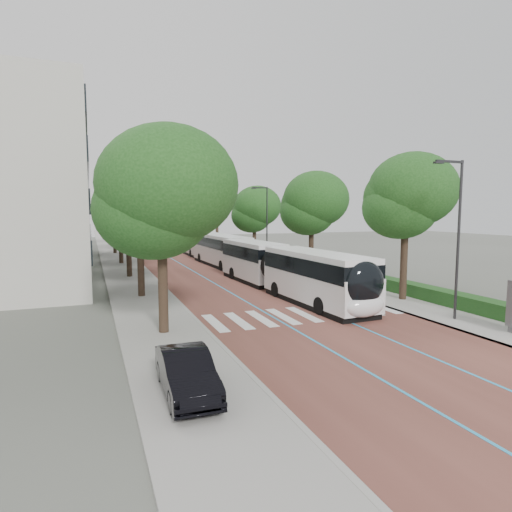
{
  "coord_description": "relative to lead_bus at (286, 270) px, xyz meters",
  "views": [
    {
      "loc": [
        -10.48,
        -19.32,
        5.61
      ],
      "look_at": [
        0.59,
        9.19,
        2.4
      ],
      "focal_mm": 30.0,
      "sensor_mm": 36.0,
      "label": 1
    }
  ],
  "objects": [
    {
      "name": "ground",
      "position": [
        -1.87,
        -6.77,
        -1.63
      ],
      "size": [
        160.0,
        160.0,
        0.0
      ],
      "primitive_type": "plane",
      "color": "#51544C",
      "rests_on": "ground"
    },
    {
      "name": "road",
      "position": [
        -1.87,
        33.23,
        -1.62
      ],
      "size": [
        11.0,
        140.0,
        0.02
      ],
      "primitive_type": "cube",
      "color": "brown",
      "rests_on": "ground"
    },
    {
      "name": "sidewalk_left",
      "position": [
        -9.37,
        33.23,
        -1.57
      ],
      "size": [
        4.0,
        140.0,
        0.12
      ],
      "primitive_type": "cube",
      "color": "gray",
      "rests_on": "ground"
    },
    {
      "name": "sidewalk_right",
      "position": [
        5.63,
        33.23,
        -1.57
      ],
      "size": [
        4.0,
        140.0,
        0.12
      ],
      "primitive_type": "cube",
      "color": "gray",
      "rests_on": "ground"
    },
    {
      "name": "kerb_left",
      "position": [
        -7.47,
        33.23,
        -1.57
      ],
      "size": [
        0.2,
        140.0,
        0.14
      ],
      "primitive_type": "cube",
      "color": "gray",
      "rests_on": "ground"
    },
    {
      "name": "kerb_right",
      "position": [
        3.73,
        33.23,
        -1.57
      ],
      "size": [
        0.2,
        140.0,
        0.14
      ],
      "primitive_type": "cube",
      "color": "gray",
      "rests_on": "ground"
    },
    {
      "name": "zebra_crossing",
      "position": [
        -1.67,
        -5.77,
        -1.6
      ],
      "size": [
        10.55,
        3.6,
        0.01
      ],
      "color": "silver",
      "rests_on": "ground"
    },
    {
      "name": "lane_line_left",
      "position": [
        -3.47,
        33.23,
        -1.6
      ],
      "size": [
        0.12,
        126.0,
        0.01
      ],
      "primitive_type": "cube",
      "color": "#299AD1",
      "rests_on": "road"
    },
    {
      "name": "lane_line_right",
      "position": [
        -0.27,
        33.23,
        -1.6
      ],
      "size": [
        0.12,
        126.0,
        0.01
      ],
      "primitive_type": "cube",
      "color": "#299AD1",
      "rests_on": "road"
    },
    {
      "name": "hedge",
      "position": [
        7.23,
        -6.77,
        -1.11
      ],
      "size": [
        1.2,
        14.0,
        0.8
      ],
      "primitive_type": "cube",
      "color": "#18471A",
      "rests_on": "sidewalk_right"
    },
    {
      "name": "streetlight_near",
      "position": [
        4.75,
        -9.77,
        3.19
      ],
      "size": [
        1.82,
        0.2,
        8.0
      ],
      "color": "#2B2B2E",
      "rests_on": "sidewalk_right"
    },
    {
      "name": "streetlight_far",
      "position": [
        4.75,
        15.23,
        3.19
      ],
      "size": [
        1.82,
        0.2,
        8.0
      ],
      "color": "#2B2B2E",
      "rests_on": "sidewalk_right"
    },
    {
      "name": "lamp_post_left",
      "position": [
        -7.97,
        1.23,
        2.49
      ],
      "size": [
        0.14,
        0.14,
        8.0
      ],
      "primitive_type": "cylinder",
      "color": "#2B2B2E",
      "rests_on": "sidewalk_left"
    },
    {
      "name": "trees_left",
      "position": [
        -9.37,
        16.83,
        5.12
      ],
      "size": [
        6.21,
        60.95,
        9.75
      ],
      "color": "black",
      "rests_on": "ground"
    },
    {
      "name": "trees_right",
      "position": [
        5.83,
        16.06,
        4.58
      ],
      "size": [
        5.75,
        47.55,
        9.34
      ],
      "color": "black",
      "rests_on": "ground"
    },
    {
      "name": "lead_bus",
      "position": [
        0.0,
        0.0,
        0.0
      ],
      "size": [
        3.33,
        18.49,
        3.2
      ],
      "rotation": [
        0.0,
        0.0,
        0.04
      ],
      "color": "black",
      "rests_on": "ground"
    },
    {
      "name": "bus_queued_0",
      "position": [
        0.15,
        15.59,
        -0.0
      ],
      "size": [
        2.98,
        12.48,
        3.2
      ],
      "rotation": [
        0.0,
        0.0,
        0.04
      ],
      "color": "silver",
      "rests_on": "ground"
    },
    {
      "name": "bus_queued_1",
      "position": [
        0.27,
        28.82,
        -0.0
      ],
      "size": [
        2.68,
        12.43,
        3.2
      ],
      "rotation": [
        0.0,
        0.0,
        0.01
      ],
      "color": "silver",
      "rests_on": "ground"
    },
    {
      "name": "parked_car",
      "position": [
        -9.8,
        -13.76,
        -0.84
      ],
      "size": [
        1.49,
        4.07,
        1.33
      ],
      "primitive_type": "imported",
      "rotation": [
        0.0,
        0.0,
        -0.02
      ],
      "color": "black",
      "rests_on": "sidewalk_left"
    }
  ]
}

